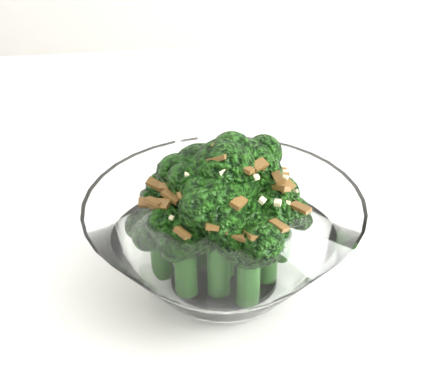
# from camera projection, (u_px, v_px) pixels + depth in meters

# --- Properties ---
(table) EXTENTS (1.38, 1.12, 0.75)m
(table) POSITION_uv_depth(u_px,v_px,m) (237.00, 261.00, 0.66)
(table) COLOR white
(table) RESTS_ON ground
(broccoli_dish) EXTENTS (0.20, 0.20, 0.13)m
(broccoli_dish) POSITION_uv_depth(u_px,v_px,m) (224.00, 233.00, 0.50)
(broccoli_dish) COLOR white
(broccoli_dish) RESTS_ON table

